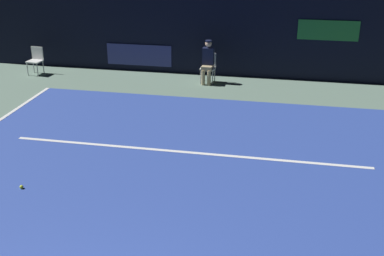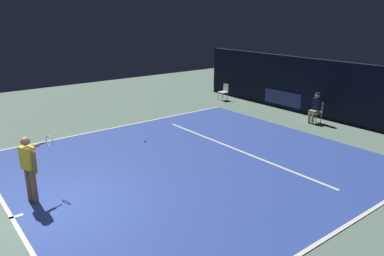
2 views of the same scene
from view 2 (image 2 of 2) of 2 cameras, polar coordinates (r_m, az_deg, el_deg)
The scene contains 12 objects.
ground_plane at distance 11.75m, azimuth 0.28°, elevation -5.44°, with size 31.09×31.09×0.00m, color slate.
court_surface at distance 11.74m, azimuth 0.28°, elevation -5.41°, with size 9.99×10.85×0.01m, color #2D479E.
line_baseline at distance 9.74m, azimuth -26.13°, elevation -12.35°, with size 9.99×0.10×0.01m, color white.
line_sideline_left at distance 8.83m, azimuth 21.22°, elevation -14.86°, with size 0.10×10.85×0.01m, color white.
line_sideline_right at distance 15.70m, azimuth -10.93°, elevation 0.24°, with size 0.10×10.85×0.01m, color white.
line_service at distance 12.92m, azimuth 6.93°, elevation -3.34°, with size 7.79×0.10×0.01m, color white.
line_centre_mark at distance 9.75m, azimuth -25.55°, elevation -12.22°, with size 0.10×0.30×0.01m, color white.
back_wall at distance 17.20m, azimuth 21.57°, elevation 5.24°, with size 15.91×0.33×2.60m.
tennis_player at distance 9.90m, azimuth -23.82°, elevation -5.30°, with size 0.85×0.91×1.73m.
line_judge_on_chair at distance 16.68m, azimuth 18.58°, elevation 3.04°, with size 0.45×0.54×1.32m.
courtside_chair_near at distance 20.21m, azimuth 4.96°, elevation 5.73°, with size 0.48×0.46×0.88m.
tennis_ball at distance 13.70m, azimuth -7.30°, elevation -1.99°, with size 0.07×0.07×0.07m, color #CCE033.
Camera 2 is at (8.52, -2.26, 4.55)m, focal length 34.48 mm.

